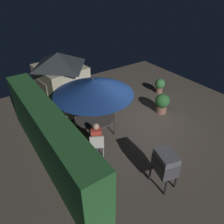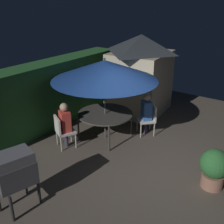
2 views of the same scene
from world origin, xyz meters
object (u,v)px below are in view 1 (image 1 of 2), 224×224
patio_table (95,117)px  person_in_blue (101,100)px  person_in_red (96,135)px  patio_umbrella (93,87)px  chair_near_shed (97,143)px  potted_plant_by_shed (162,103)px  bbq_grill (165,163)px  garden_shed (62,82)px  chair_far_side (102,104)px  potted_plant_by_grill (160,85)px

patio_table → person_in_blue: 1.20m
person_in_red → person_in_blue: size_ratio=1.00×
patio_table → person_in_red: person_in_red is taller
patio_umbrella → person_in_blue: (0.88, -0.82, -1.21)m
chair_near_shed → person_in_red: size_ratio=0.71×
potted_plant_by_shed → patio_table: bearing=82.7°
bbq_grill → person_in_red: person_in_red is taller
patio_table → potted_plant_by_shed: 3.22m
person_in_red → person_in_blue: bearing=-35.8°
chair_near_shed → potted_plant_by_shed: size_ratio=1.01×
patio_umbrella → potted_plant_by_shed: size_ratio=3.19×
garden_shed → patio_table: garden_shed is taller
garden_shed → bbq_grill: (-5.52, -0.63, -0.50)m
patio_table → chair_far_side: 1.30m
patio_table → chair_near_shed: size_ratio=1.71×
potted_plant_by_grill → person_in_blue: size_ratio=0.61×
chair_far_side → person_in_blue: (-0.06, 0.06, 0.26)m
bbq_grill → potted_plant_by_grill: bearing=-44.2°
patio_table → bbq_grill: size_ratio=1.28×
chair_near_shed → chair_far_side: size_ratio=1.00×
garden_shed → person_in_blue: 1.87m
chair_far_side → patio_table: bearing=136.7°
potted_plant_by_shed → person_in_blue: person_in_blue is taller
garden_shed → chair_far_side: size_ratio=2.93×
chair_far_side → person_in_blue: bearing=136.7°
garden_shed → potted_plant_by_shed: bearing=-128.1°
potted_plant_by_shed → person_in_blue: (1.28, 2.37, 0.30)m
patio_umbrella → bbq_grill: size_ratio=2.37×
person_in_red → patio_table: bearing=-28.0°
potted_plant_by_shed → person_in_red: size_ratio=0.71×
chair_far_side → person_in_red: (-1.96, 1.43, 0.26)m
garden_shed → chair_far_side: bearing=-139.9°
garden_shed → person_in_blue: bearing=-142.6°
patio_table → bbq_grill: 3.24m
chair_far_side → person_in_blue: size_ratio=0.71×
bbq_grill → person_in_red: 2.38m
chair_far_side → potted_plant_by_grill: chair_far_side is taller
chair_near_shed → person_in_blue: 2.44m
potted_plant_by_shed → potted_plant_by_grill: bearing=-42.3°
patio_table → garden_shed: bearing=6.5°
bbq_grill → person_in_red: (2.20, 0.91, -0.06)m
potted_plant_by_shed → person_in_red: (-0.61, 3.73, 0.30)m
potted_plant_by_grill → garden_shed: bearing=74.4°
bbq_grill → chair_far_side: 4.20m
patio_table → person_in_blue: (0.88, -0.82, 0.07)m
patio_table → potted_plant_by_shed: (-0.41, -3.19, -0.23)m
patio_table → patio_umbrella: bearing=90.0°
patio_umbrella → person_in_blue: bearing=-43.3°
person_in_blue → garden_shed: bearing=37.4°
patio_table → potted_plant_by_shed: bearing=-97.3°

